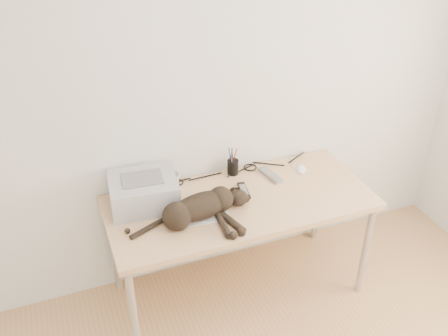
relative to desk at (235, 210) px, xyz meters
name	(u,v)px	position (x,y,z in m)	size (l,w,h in m)	color
wall_back	(219,91)	(0.00, 0.27, 0.69)	(3.50, 3.50, 0.00)	silver
desk	(235,210)	(0.00, 0.00, 0.00)	(1.60, 0.70, 0.74)	tan
printer	(144,191)	(-0.54, 0.08, 0.22)	(0.42, 0.37, 0.18)	#A5A5A9
papers	(201,213)	(-0.26, -0.13, 0.14)	(0.33, 0.26, 0.01)	white
cat	(198,209)	(-0.30, -0.17, 0.20)	(0.73, 0.35, 0.16)	black
mug	(172,181)	(-0.34, 0.19, 0.18)	(0.10, 0.10, 0.10)	white
pen_cup	(233,167)	(0.07, 0.20, 0.19)	(0.07, 0.07, 0.19)	black
remote_grey	(270,175)	(0.28, 0.09, 0.14)	(0.06, 0.20, 0.02)	slate
remote_black	(244,191)	(0.05, -0.01, 0.14)	(0.05, 0.17, 0.02)	black
mouse	(301,167)	(0.50, 0.09, 0.15)	(0.07, 0.11, 0.04)	white
cable_tangle	(222,173)	(0.00, 0.22, 0.14)	(1.36, 0.09, 0.01)	black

